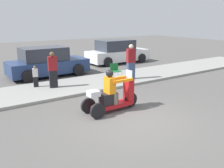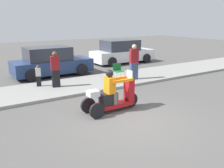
% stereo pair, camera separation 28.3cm
% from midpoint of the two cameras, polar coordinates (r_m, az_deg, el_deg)
% --- Properties ---
extents(ground_plane, '(60.00, 60.00, 0.00)m').
position_cam_midpoint_polar(ground_plane, '(7.98, 5.53, -8.31)').
color(ground_plane, '#565451').
extents(sidewalk_strip, '(28.00, 2.80, 0.12)m').
position_cam_midpoint_polar(sidewalk_strip, '(11.72, -8.40, -0.53)').
color(sidewalk_strip, gray).
rests_on(sidewalk_strip, ground).
extents(motorcycle_trike, '(2.11, 0.72, 1.48)m').
position_cam_midpoint_polar(motorcycle_trike, '(8.55, 1.03, -2.81)').
color(motorcycle_trike, black).
rests_on(motorcycle_trike, ground).
extents(spectator_with_child, '(0.26, 0.19, 0.97)m').
position_cam_midpoint_polar(spectator_with_child, '(11.73, -15.81, 1.74)').
color(spectator_with_child, black).
rests_on(spectator_with_child, sidewalk_strip).
extents(spectator_near_curb, '(0.42, 0.31, 1.60)m').
position_cam_midpoint_polar(spectator_near_curb, '(11.36, -12.11, 3.13)').
color(spectator_near_curb, black).
rests_on(spectator_near_curb, sidewalk_strip).
extents(spectator_end_of_line, '(0.46, 0.34, 1.76)m').
position_cam_midpoint_polar(spectator_end_of_line, '(12.63, 5.67, 4.89)').
color(spectator_end_of_line, '#38476B').
rests_on(spectator_end_of_line, sidewalk_strip).
extents(folding_chair_curbside, '(0.53, 0.53, 0.82)m').
position_cam_midpoint_polar(folding_chair_curbside, '(12.52, 2.03, 3.26)').
color(folding_chair_curbside, '#A5A8AD').
rests_on(folding_chair_curbside, sidewalk_strip).
extents(parked_car_lot_left, '(4.56, 2.01, 1.65)m').
position_cam_midpoint_polar(parked_car_lot_left, '(18.08, 2.73, 7.27)').
color(parked_car_lot_left, silver).
rests_on(parked_car_lot_left, ground).
extents(parked_car_lot_far, '(4.31, 2.06, 1.61)m').
position_cam_midpoint_polar(parked_car_lot_far, '(14.37, -13.29, 4.88)').
color(parked_car_lot_far, navy).
rests_on(parked_car_lot_far, ground).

